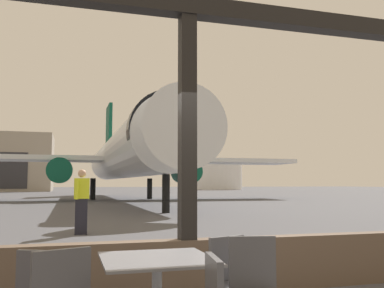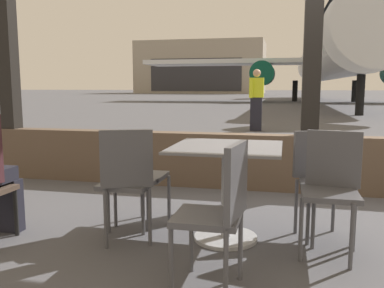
% 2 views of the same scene
% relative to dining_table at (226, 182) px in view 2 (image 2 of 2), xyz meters
% --- Properties ---
extents(ground_plane, '(220.00, 220.00, 0.00)m').
position_rel_dining_table_xyz_m(ground_plane, '(0.73, 41.75, -0.48)').
color(ground_plane, '#4C4C51').
extents(window_frame, '(8.16, 0.24, 3.76)m').
position_rel_dining_table_xyz_m(window_frame, '(0.73, 1.75, 0.83)').
color(window_frame, brown).
rests_on(window_frame, ground).
extents(dining_table, '(0.87, 0.87, 0.78)m').
position_rel_dining_table_xyz_m(dining_table, '(0.00, 0.00, 0.00)').
color(dining_table, slate).
rests_on(dining_table, ground).
extents(cafe_chair_window_left, '(0.49, 0.49, 0.88)m').
position_rel_dining_table_xyz_m(cafe_chair_window_left, '(0.76, 0.25, 0.05)').
color(cafe_chair_window_left, '#4C4C51').
rests_on(cafe_chair_window_left, ground).
extents(cafe_chair_window_right, '(0.50, 0.50, 0.87)m').
position_rel_dining_table_xyz_m(cafe_chair_window_right, '(-0.82, 0.10, 0.04)').
color(cafe_chair_window_right, '#4C4C51').
rests_on(cafe_chair_window_right, ground).
extents(cafe_chair_aisle_left, '(0.49, 0.49, 0.93)m').
position_rel_dining_table_xyz_m(cafe_chair_aisle_left, '(-0.75, -0.25, 0.07)').
color(cafe_chair_aisle_left, '#4C4C51').
rests_on(cafe_chair_aisle_left, ground).
extents(cafe_chair_aisle_right, '(0.43, 0.43, 0.92)m').
position_rel_dining_table_xyz_m(cafe_chair_aisle_right, '(0.08, -0.85, 0.06)').
color(cafe_chair_aisle_right, '#4C4C51').
rests_on(cafe_chair_aisle_right, ground).
extents(cafe_chair_side_extra, '(0.45, 0.45, 0.92)m').
position_rel_dining_table_xyz_m(cafe_chair_side_extra, '(0.80, -0.09, 0.07)').
color(cafe_chair_side_extra, '#4C4C51').
rests_on(cafe_chair_side_extra, ground).
extents(airplane, '(30.03, 36.49, 10.44)m').
position_rel_dining_table_xyz_m(airplane, '(3.64, 30.51, 3.11)').
color(airplane, silver).
rests_on(airplane, ground).
extents(ground_crew_worker, '(0.40, 0.49, 1.74)m').
position_rel_dining_table_xyz_m(ground_crew_worker, '(-0.35, 8.53, 0.42)').
color(ground_crew_worker, black).
rests_on(ground_crew_worker, ground).
extents(distant_hangar, '(23.79, 12.56, 9.69)m').
position_rel_dining_table_xyz_m(distant_hangar, '(-15.45, 75.74, 4.36)').
color(distant_hangar, '#9E9384').
rests_on(distant_hangar, ground).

